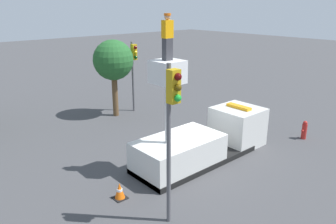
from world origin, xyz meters
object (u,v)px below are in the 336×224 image
at_px(traffic_cone_rear, 120,191).
at_px(traffic_light_pole, 172,116).
at_px(tree_right_bg, 113,61).
at_px(worker, 167,37).
at_px(fire_hydrant, 304,130).
at_px(traffic_light_across, 134,63).
at_px(bucket_truck, 203,140).

bearing_deg(traffic_cone_rear, traffic_light_pole, -78.21).
bearing_deg(tree_right_bg, worker, -107.55).
bearing_deg(worker, tree_right_bg, 72.45).
bearing_deg(traffic_cone_rear, fire_hydrant, -9.08).
bearing_deg(traffic_light_pole, traffic_light_across, 59.84).
xyz_separation_m(bucket_truck, traffic_light_pole, (-4.35, -2.64, 2.87)).
distance_m(bucket_truck, tree_right_bg, 8.50).
relative_size(bucket_truck, traffic_cone_rear, 11.27).
xyz_separation_m(bucket_truck, fire_hydrant, (5.84, -1.99, -0.40)).
height_order(bucket_truck, worker, worker).
bearing_deg(fire_hydrant, bucket_truck, 161.19).
relative_size(bucket_truck, tree_right_bg, 1.47).
height_order(fire_hydrant, tree_right_bg, tree_right_bg).
relative_size(worker, tree_right_bg, 0.36).
distance_m(traffic_light_pole, tree_right_bg, 11.68).
relative_size(traffic_light_across, fire_hydrant, 4.57).
xyz_separation_m(traffic_light_across, tree_right_bg, (-1.48, 0.09, 0.29)).
bearing_deg(bucket_truck, fire_hydrant, -18.81).
relative_size(traffic_light_pole, traffic_light_across, 1.15).
relative_size(fire_hydrant, tree_right_bg, 0.21).
height_order(worker, tree_right_bg, worker).
height_order(worker, traffic_cone_rear, worker).
height_order(bucket_truck, traffic_cone_rear, bucket_truck).
height_order(traffic_light_across, fire_hydrant, traffic_light_across).
distance_m(worker, fire_hydrant, 9.83).
height_order(traffic_cone_rear, tree_right_bg, tree_right_bg).
relative_size(bucket_truck, fire_hydrant, 7.09).
bearing_deg(fire_hydrant, worker, 166.13).
xyz_separation_m(traffic_light_pole, tree_right_bg, (4.68, 10.70, -0.18)).
bearing_deg(traffic_light_pole, fire_hydrant, 3.64).
bearing_deg(tree_right_bg, traffic_light_across, -3.30).
relative_size(worker, traffic_cone_rear, 2.72).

